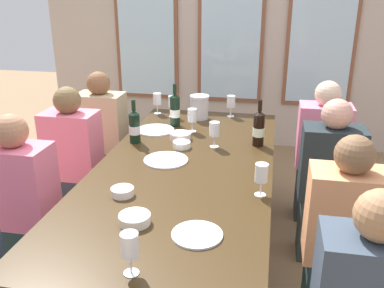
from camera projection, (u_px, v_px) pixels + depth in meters
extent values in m
plane|color=olive|center=(185.00, 269.00, 2.78)|extent=(12.00, 12.00, 0.00)
cube|color=#BEAD9C|center=(232.00, 15.00, 4.54)|extent=(4.24, 0.06, 2.90)
cube|color=brown|center=(146.00, 14.00, 4.67)|extent=(0.72, 0.03, 1.88)
cube|color=silver|center=(145.00, 14.00, 4.65)|extent=(0.64, 0.01, 1.80)
cube|color=brown|center=(231.00, 15.00, 4.49)|extent=(0.72, 0.03, 1.88)
cube|color=silver|center=(231.00, 15.00, 4.48)|extent=(0.64, 0.01, 1.80)
cube|color=brown|center=(324.00, 16.00, 4.32)|extent=(0.72, 0.03, 1.88)
cube|color=silver|center=(324.00, 17.00, 4.31)|extent=(0.64, 0.01, 1.80)
cube|color=#372611|center=(184.00, 169.00, 2.52)|extent=(1.04, 2.35, 0.04)
cube|color=#372611|center=(163.00, 154.00, 3.72)|extent=(0.07, 0.07, 0.70)
cube|color=#372611|center=(260.00, 162.00, 3.57)|extent=(0.07, 0.07, 0.70)
cylinder|color=white|center=(166.00, 160.00, 2.59)|extent=(0.27, 0.27, 0.01)
cylinder|color=white|center=(155.00, 130.00, 3.13)|extent=(0.28, 0.28, 0.01)
cylinder|color=white|center=(197.00, 235.00, 1.82)|extent=(0.22, 0.22, 0.01)
cylinder|color=silver|center=(199.00, 108.00, 3.39)|extent=(0.14, 0.14, 0.17)
cylinder|color=silver|center=(200.00, 97.00, 3.35)|extent=(0.16, 0.16, 0.02)
cylinder|color=black|center=(175.00, 111.00, 3.20)|extent=(0.07, 0.07, 0.23)
cone|color=black|center=(175.00, 95.00, 3.16)|extent=(0.07, 0.07, 0.02)
cylinder|color=black|center=(175.00, 89.00, 3.14)|extent=(0.03, 0.03, 0.08)
cylinder|color=white|center=(175.00, 113.00, 3.20)|extent=(0.08, 0.08, 0.06)
cylinder|color=black|center=(135.00, 128.00, 2.87)|extent=(0.07, 0.07, 0.20)
cone|color=black|center=(134.00, 113.00, 2.83)|extent=(0.07, 0.07, 0.02)
cylinder|color=black|center=(133.00, 105.00, 2.81)|extent=(0.03, 0.03, 0.08)
cylinder|color=silver|center=(135.00, 130.00, 2.87)|extent=(0.08, 0.08, 0.06)
cylinder|color=black|center=(259.00, 130.00, 2.81)|extent=(0.07, 0.07, 0.22)
cone|color=black|center=(260.00, 113.00, 2.76)|extent=(0.07, 0.07, 0.02)
cylinder|color=black|center=(260.00, 106.00, 2.75)|extent=(0.03, 0.03, 0.08)
cylinder|color=#E1F1CE|center=(259.00, 132.00, 2.81)|extent=(0.08, 0.08, 0.06)
cylinder|color=white|center=(180.00, 136.00, 2.95)|extent=(0.15, 0.15, 0.05)
cylinder|color=white|center=(122.00, 192.00, 2.16)|extent=(0.12, 0.12, 0.04)
cylinder|color=white|center=(135.00, 219.00, 1.91)|extent=(0.15, 0.15, 0.04)
cylinder|color=white|center=(182.00, 145.00, 2.80)|extent=(0.12, 0.12, 0.04)
cylinder|color=white|center=(158.00, 113.00, 3.55)|extent=(0.06, 0.06, 0.00)
cylinder|color=white|center=(157.00, 109.00, 3.53)|extent=(0.01, 0.01, 0.07)
cylinder|color=white|center=(157.00, 99.00, 3.50)|extent=(0.07, 0.07, 0.09)
cylinder|color=beige|center=(157.00, 102.00, 3.51)|extent=(0.06, 0.06, 0.03)
cylinder|color=white|center=(173.00, 116.00, 3.46)|extent=(0.06, 0.06, 0.00)
cylinder|color=white|center=(173.00, 112.00, 3.45)|extent=(0.01, 0.01, 0.07)
cylinder|color=white|center=(172.00, 102.00, 3.42)|extent=(0.07, 0.07, 0.09)
cylinder|color=white|center=(231.00, 116.00, 3.47)|extent=(0.06, 0.06, 0.00)
cylinder|color=white|center=(231.00, 111.00, 3.46)|extent=(0.01, 0.01, 0.07)
cylinder|color=white|center=(231.00, 101.00, 3.43)|extent=(0.07, 0.07, 0.09)
cylinder|color=maroon|center=(231.00, 105.00, 3.44)|extent=(0.06, 0.06, 0.02)
cylinder|color=white|center=(260.00, 195.00, 2.17)|extent=(0.06, 0.06, 0.00)
cylinder|color=white|center=(261.00, 188.00, 2.16)|extent=(0.01, 0.01, 0.07)
cylinder|color=white|center=(262.00, 173.00, 2.13)|extent=(0.07, 0.07, 0.09)
cylinder|color=beige|center=(261.00, 178.00, 2.14)|extent=(0.06, 0.06, 0.03)
cylinder|color=white|center=(192.00, 131.00, 3.11)|extent=(0.06, 0.06, 0.00)
cylinder|color=white|center=(192.00, 126.00, 3.10)|extent=(0.01, 0.01, 0.07)
cylinder|color=white|center=(192.00, 115.00, 3.07)|extent=(0.07, 0.07, 0.09)
cylinder|color=white|center=(131.00, 273.00, 1.58)|extent=(0.06, 0.06, 0.00)
cylinder|color=white|center=(131.00, 264.00, 1.57)|extent=(0.01, 0.01, 0.07)
cylinder|color=white|center=(130.00, 245.00, 1.54)|extent=(0.07, 0.07, 0.09)
cylinder|color=white|center=(214.00, 147.00, 2.82)|extent=(0.06, 0.06, 0.00)
cylinder|color=white|center=(214.00, 141.00, 2.80)|extent=(0.01, 0.01, 0.07)
cylinder|color=white|center=(214.00, 129.00, 2.77)|extent=(0.07, 0.07, 0.09)
cylinder|color=#590C19|center=(214.00, 133.00, 2.78)|extent=(0.06, 0.06, 0.03)
cube|color=#30333D|center=(78.00, 203.00, 3.16)|extent=(0.32, 0.24, 0.45)
cube|color=pink|center=(72.00, 145.00, 2.99)|extent=(0.38, 0.24, 0.48)
sphere|color=brown|center=(67.00, 100.00, 2.88)|extent=(0.19, 0.19, 0.19)
cube|color=#2D3837|center=(323.00, 226.00, 2.85)|extent=(0.32, 0.24, 0.45)
cube|color=#1F282B|center=(331.00, 163.00, 2.69)|extent=(0.38, 0.24, 0.48)
sphere|color=tan|center=(337.00, 114.00, 2.57)|extent=(0.19, 0.19, 0.19)
sphere|color=#9D714C|center=(382.00, 216.00, 1.44)|extent=(0.19, 0.19, 0.19)
cube|color=#213243|center=(106.00, 173.00, 3.65)|extent=(0.32, 0.24, 0.45)
cube|color=tan|center=(102.00, 122.00, 3.49)|extent=(0.38, 0.24, 0.48)
sphere|color=brown|center=(98.00, 83.00, 3.37)|extent=(0.19, 0.19, 0.19)
cube|color=#2D3235|center=(317.00, 191.00, 3.33)|extent=(0.32, 0.24, 0.45)
cube|color=pink|center=(323.00, 136.00, 3.17)|extent=(0.38, 0.24, 0.48)
sphere|color=beige|center=(328.00, 94.00, 3.05)|extent=(0.19, 0.19, 0.19)
cube|color=#243936|center=(30.00, 254.00, 2.55)|extent=(0.32, 0.24, 0.45)
cube|color=pink|center=(19.00, 185.00, 2.39)|extent=(0.38, 0.24, 0.48)
sphere|color=#A06D4D|center=(10.00, 131.00, 2.27)|extent=(0.19, 0.19, 0.19)
cube|color=#E2915E|center=(346.00, 216.00, 2.07)|extent=(0.38, 0.24, 0.48)
sphere|color=brown|center=(355.00, 155.00, 1.96)|extent=(0.19, 0.19, 0.19)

